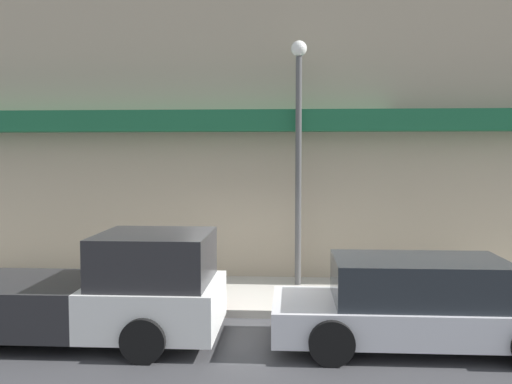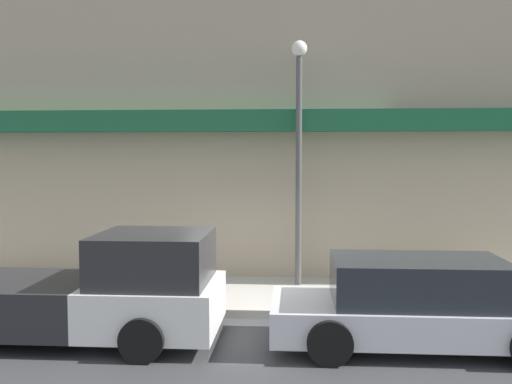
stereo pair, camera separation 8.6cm
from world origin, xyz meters
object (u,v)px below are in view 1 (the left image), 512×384
at_px(fire_hydrant, 208,290).
at_px(street_lamp, 298,134).
at_px(parked_car, 418,304).
at_px(pickup_truck, 83,293).

height_order(fire_hydrant, street_lamp, street_lamp).
relative_size(parked_car, street_lamp, 0.86).
bearing_deg(parked_car, pickup_truck, 179.60).
xyz_separation_m(pickup_truck, fire_hydrant, (1.86, 1.80, -0.34)).
distance_m(parked_car, street_lamp, 5.07).
bearing_deg(fire_hydrant, pickup_truck, -136.03).
xyz_separation_m(pickup_truck, parked_car, (5.60, 0.00, -0.09)).
relative_size(fire_hydrant, street_lamp, 0.11).
distance_m(fire_hydrant, street_lamp, 4.10).
bearing_deg(pickup_truck, street_lamp, 46.54).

